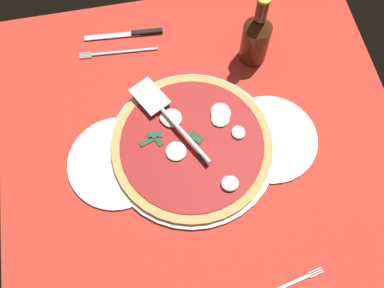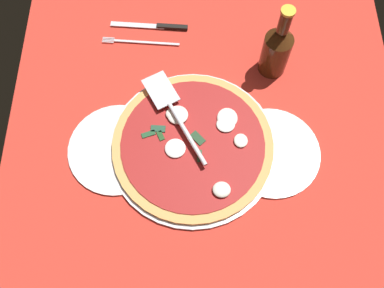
{
  "view_description": "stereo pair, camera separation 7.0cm",
  "coord_description": "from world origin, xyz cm",
  "px_view_note": "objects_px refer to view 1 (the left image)",
  "views": [
    {
      "loc": [
        -9.91,
        -35.59,
        89.3
      ],
      "look_at": [
        -2.75,
        1.34,
        2.24
      ],
      "focal_mm": 39.65,
      "sensor_mm": 36.0,
      "label": 1
    },
    {
      "loc": [
        -2.92,
        -36.28,
        89.3
      ],
      "look_at": [
        -2.75,
        1.34,
        2.24
      ],
      "focal_mm": 39.65,
      "sensor_mm": 36.0,
      "label": 2
    }
  ],
  "objects_px": {
    "dinner_plate_left": "(117,162)",
    "pizza_server": "(168,116)",
    "dinner_plate_right": "(269,139)",
    "beer_bottle": "(256,37)",
    "place_setting_far": "(125,43)",
    "pizza": "(192,144)"
  },
  "relations": [
    {
      "from": "pizza",
      "to": "pizza_server",
      "type": "distance_m",
      "value": 0.08
    },
    {
      "from": "place_setting_far",
      "to": "pizza_server",
      "type": "bearing_deg",
      "value": 110.39
    },
    {
      "from": "pizza",
      "to": "pizza_server",
      "type": "bearing_deg",
      "value": 122.53
    },
    {
      "from": "place_setting_far",
      "to": "dinner_plate_left",
      "type": "bearing_deg",
      "value": 83.92
    },
    {
      "from": "dinner_plate_left",
      "to": "dinner_plate_right",
      "type": "relative_size",
      "value": 1.01
    },
    {
      "from": "dinner_plate_left",
      "to": "beer_bottle",
      "type": "xyz_separation_m",
      "value": [
        0.37,
        0.22,
        0.08
      ]
    },
    {
      "from": "pizza",
      "to": "place_setting_far",
      "type": "xyz_separation_m",
      "value": [
        -0.11,
        0.31,
        -0.02
      ]
    },
    {
      "from": "pizza",
      "to": "place_setting_far",
      "type": "bearing_deg",
      "value": 110.03
    },
    {
      "from": "pizza_server",
      "to": "place_setting_far",
      "type": "relative_size",
      "value": 1.11
    },
    {
      "from": "pizza",
      "to": "beer_bottle",
      "type": "xyz_separation_m",
      "value": [
        0.19,
        0.21,
        0.06
      ]
    },
    {
      "from": "dinner_plate_right",
      "to": "pizza",
      "type": "height_order",
      "value": "pizza"
    },
    {
      "from": "beer_bottle",
      "to": "place_setting_far",
      "type": "bearing_deg",
      "value": 162.04
    },
    {
      "from": "dinner_plate_right",
      "to": "pizza",
      "type": "bearing_deg",
      "value": 175.11
    },
    {
      "from": "dinner_plate_right",
      "to": "place_setting_far",
      "type": "xyz_separation_m",
      "value": [
        -0.29,
        0.33,
        -0.0
      ]
    },
    {
      "from": "pizza_server",
      "to": "beer_bottle",
      "type": "height_order",
      "value": "beer_bottle"
    },
    {
      "from": "dinner_plate_right",
      "to": "pizza",
      "type": "distance_m",
      "value": 0.18
    },
    {
      "from": "place_setting_far",
      "to": "beer_bottle",
      "type": "height_order",
      "value": "beer_bottle"
    },
    {
      "from": "dinner_plate_right",
      "to": "beer_bottle",
      "type": "height_order",
      "value": "beer_bottle"
    },
    {
      "from": "pizza_server",
      "to": "place_setting_far",
      "type": "xyz_separation_m",
      "value": [
        -0.07,
        0.24,
        -0.04
      ]
    },
    {
      "from": "dinner_plate_left",
      "to": "pizza_server",
      "type": "relative_size",
      "value": 0.92
    },
    {
      "from": "dinner_plate_right",
      "to": "pizza_server",
      "type": "height_order",
      "value": "pizza_server"
    },
    {
      "from": "pizza_server",
      "to": "beer_bottle",
      "type": "bearing_deg",
      "value": -87.15
    }
  ]
}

